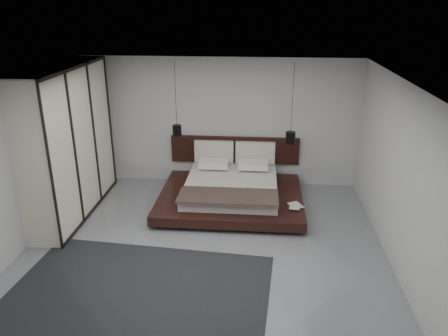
# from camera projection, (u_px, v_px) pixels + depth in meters

# --- Properties ---
(floor) EXTENTS (6.00, 6.00, 0.00)m
(floor) POSITION_uv_depth(u_px,v_px,m) (203.00, 251.00, 7.26)
(floor) COLOR gray
(floor) RESTS_ON ground
(ceiling) EXTENTS (6.00, 6.00, 0.00)m
(ceiling) POSITION_uv_depth(u_px,v_px,m) (200.00, 82.00, 6.24)
(ceiling) COLOR white
(ceiling) RESTS_ON wall_back
(wall_back) EXTENTS (6.00, 0.00, 6.00)m
(wall_back) POSITION_uv_depth(u_px,v_px,m) (220.00, 122.00, 9.54)
(wall_back) COLOR beige
(wall_back) RESTS_ON floor
(wall_front) EXTENTS (6.00, 0.00, 6.00)m
(wall_front) POSITION_uv_depth(u_px,v_px,m) (158.00, 295.00, 3.96)
(wall_front) COLOR beige
(wall_front) RESTS_ON floor
(wall_left) EXTENTS (0.00, 6.00, 6.00)m
(wall_left) POSITION_uv_depth(u_px,v_px,m) (16.00, 167.00, 6.99)
(wall_left) COLOR beige
(wall_left) RESTS_ON floor
(wall_right) EXTENTS (0.00, 6.00, 6.00)m
(wall_right) POSITION_uv_depth(u_px,v_px,m) (401.00, 179.00, 6.51)
(wall_right) COLOR beige
(wall_right) RESTS_ON floor
(lattice_screen) EXTENTS (0.05, 0.90, 2.60)m
(lattice_screen) POSITION_uv_depth(u_px,v_px,m) (80.00, 130.00, 9.30)
(lattice_screen) COLOR black
(lattice_screen) RESTS_ON floor
(bed) EXTENTS (2.84, 2.42, 1.09)m
(bed) POSITION_uv_depth(u_px,v_px,m) (231.00, 189.00, 8.89)
(bed) COLOR black
(bed) RESTS_ON floor
(book_lower) EXTENTS (0.32, 0.35, 0.03)m
(book_lower) POSITION_uv_depth(u_px,v_px,m) (291.00, 206.00, 8.19)
(book_lower) COLOR #99724C
(book_lower) RESTS_ON bed
(book_upper) EXTENTS (0.24, 0.29, 0.02)m
(book_upper) POSITION_uv_depth(u_px,v_px,m) (290.00, 206.00, 8.15)
(book_upper) COLOR #99724C
(book_upper) RESTS_ON book_lower
(pendant_left) EXTENTS (0.18, 0.18, 1.53)m
(pendant_left) POSITION_uv_depth(u_px,v_px,m) (177.00, 130.00, 9.01)
(pendant_left) COLOR black
(pendant_left) RESTS_ON ceiling
(pendant_right) EXTENTS (0.20, 0.20, 1.64)m
(pendant_right) POSITION_uv_depth(u_px,v_px,m) (290.00, 137.00, 8.86)
(pendant_right) COLOR black
(pendant_right) RESTS_ON ceiling
(wardrobe) EXTENTS (0.68, 2.88, 2.83)m
(wardrobe) POSITION_uv_depth(u_px,v_px,m) (68.00, 142.00, 8.14)
(wardrobe) COLOR silver
(wardrobe) RESTS_ON floor
(rug) EXTENTS (3.88, 2.91, 0.02)m
(rug) POSITION_uv_depth(u_px,v_px,m) (136.00, 297.00, 6.12)
(rug) COLOR black
(rug) RESTS_ON floor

